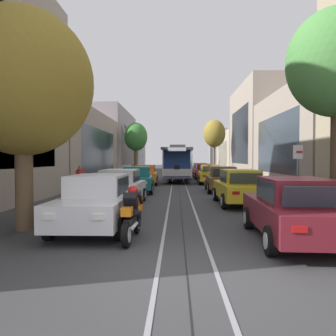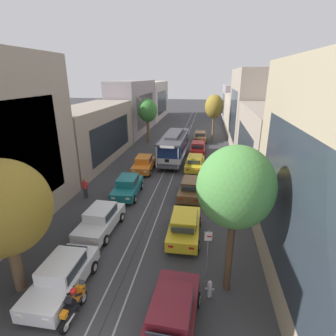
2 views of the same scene
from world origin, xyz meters
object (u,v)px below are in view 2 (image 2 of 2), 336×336
parked_car_teal_mid_left (128,186)px  street_sign_post (208,248)px  fire_hydrant (210,288)px  parked_car_yellow_second_right (184,225)px  parked_car_yellow_fourth_right (195,163)px  street_tree_kerb_left_second (148,111)px  parked_car_brown_mid_right (192,188)px  street_tree_kerb_right_near (236,188)px  street_tree_kerb_left_near (3,208)px  parked_car_white_near_left (62,276)px  street_tree_kerb_right_second (214,107)px  motorcycle_with_rider (73,305)px  parked_car_maroon_near_right (172,315)px  cable_car_trolley (174,146)px  parked_car_red_fifth_right (198,148)px  pedestrian_on_right_pavement (148,131)px  parked_car_white_second_left (100,220)px  pedestrian_on_left_pavement (85,187)px  parked_car_orange_fourth_left (144,164)px  parked_car_brown_sixth_right (200,136)px

parked_car_teal_mid_left → street_sign_post: bearing=-51.8°
fire_hydrant → parked_car_yellow_second_right: bearing=109.4°
parked_car_yellow_fourth_right → street_tree_kerb_left_second: 14.16m
parked_car_brown_mid_right → street_tree_kerb_right_near: street_tree_kerb_right_near is taller
parked_car_teal_mid_left → parked_car_yellow_fourth_right: same height
parked_car_teal_mid_left → street_tree_kerb_left_near: bearing=-100.6°
parked_car_white_near_left → parked_car_brown_mid_right: size_ratio=0.99×
parked_car_teal_mid_left → street_tree_kerb_right_second: (7.12, 20.26, 4.37)m
parked_car_white_near_left → fire_hydrant: parked_car_white_near_left is taller
parked_car_teal_mid_left → motorcycle_with_rider: (1.29, -11.68, -0.15)m
parked_car_maroon_near_right → street_tree_kerb_left_near: (-7.31, 1.09, 3.41)m
street_tree_kerb_right_near → cable_car_trolley: street_tree_kerb_right_near is taller
street_tree_kerb_left_near → motorcycle_with_rider: bearing=-18.4°
parked_car_yellow_second_right → street_tree_kerb_left_near: street_tree_kerb_left_near is taller
parked_car_red_fifth_right → pedestrian_on_right_pavement: 12.29m
parked_car_maroon_near_right → parked_car_brown_mid_right: bearing=90.3°
street_tree_kerb_right_near → parked_car_white_second_left: bearing=154.3°
parked_car_white_near_left → street_tree_kerb_left_near: size_ratio=0.69×
pedestrian_on_right_pavement → street_tree_kerb_left_second: bearing=-77.6°
parked_car_maroon_near_right → motorcycle_with_rider: (-4.04, 0.00, -0.15)m
parked_car_white_near_left → motorcycle_with_rider: parked_car_white_near_left is taller
parked_car_white_second_left → parked_car_yellow_second_right: (5.35, 0.12, 0.00)m
parked_car_white_second_left → pedestrian_on_left_pavement: 5.39m
parked_car_teal_mid_left → pedestrian_on_left_pavement: pedestrian_on_left_pavement is taller
street_tree_kerb_left_near → street_tree_kerb_right_second: 32.18m
parked_car_red_fifth_right → pedestrian_on_left_pavement: 16.48m
parked_car_red_fifth_right → parked_car_white_second_left: bearing=-106.1°
parked_car_maroon_near_right → parked_car_yellow_second_right: bearing=90.9°
cable_car_trolley → motorcycle_with_rider: cable_car_trolley is taller
parked_car_orange_fourth_left → parked_car_yellow_fourth_right: bearing=12.5°
street_tree_kerb_left_near → fire_hydrant: (8.77, 0.86, -3.79)m
parked_car_brown_sixth_right → street_tree_kerb_right_near: street_tree_kerb_right_near is taller
parked_car_white_near_left → pedestrian_on_right_pavement: size_ratio=2.51×
parked_car_teal_mid_left → cable_car_trolley: 10.63m
parked_car_white_second_left → pedestrian_on_left_pavement: size_ratio=2.60×
street_tree_kerb_left_near → street_sign_post: street_tree_kerb_left_near is taller
parked_car_brown_sixth_right → street_tree_kerb_right_near: bearing=-85.5°
parked_car_yellow_fourth_right → fire_hydrant: (1.60, -16.80, -0.38)m
parked_car_maroon_near_right → parked_car_brown_mid_right: size_ratio=1.00×
parked_car_white_near_left → street_tree_kerb_left_near: 4.00m
parked_car_maroon_near_right → cable_car_trolley: 22.14m
parked_car_white_second_left → parked_car_yellow_fourth_right: 13.56m
parked_car_brown_sixth_right → street_tree_kerb_right_second: (1.85, 0.29, 4.37)m
cable_car_trolley → parked_car_white_second_left: bearing=-99.8°
cable_car_trolley → parked_car_teal_mid_left: bearing=-104.2°
parked_car_orange_fourth_left → motorcycle_with_rider: size_ratio=2.22×
parked_car_brown_sixth_right → parked_car_yellow_second_right: bearing=-90.1°
parked_car_maroon_near_right → motorcycle_with_rider: size_ratio=2.22×
parked_car_red_fifth_right → parked_car_brown_sixth_right: size_ratio=1.00×
street_tree_kerb_left_near → fire_hydrant: street_tree_kerb_left_near is taller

